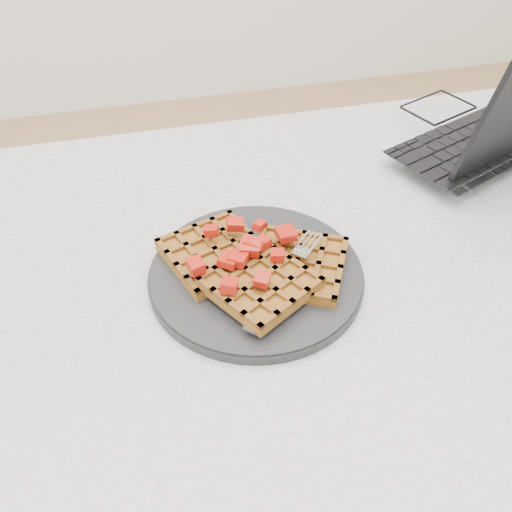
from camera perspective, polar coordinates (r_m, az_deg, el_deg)
The scene contains 7 objects.
ground at distance 1.38m, azimuth 6.31°, elevation -23.82°, with size 4.00×4.00×0.00m, color tan.
table at distance 0.85m, azimuth 9.50°, elevation -5.89°, with size 1.20×0.80×0.75m.
plate at distance 0.72m, azimuth 0.00°, elevation -1.89°, with size 0.27×0.27×0.02m, color black.
waffles at distance 0.70m, azimuth 0.09°, elevation -0.97°, with size 0.24×0.22×0.03m.
strawberry_pile at distance 0.69m, azimuth 0.00°, elevation 0.87°, with size 0.15×0.15×0.02m, color #880500, non-canonical shape.
fork at distance 0.69m, azimuth 3.31°, elevation -2.37°, with size 0.02×0.18×0.02m, color silver, non-canonical shape.
laptop at distance 1.04m, azimuth 21.67°, elevation 12.39°, with size 0.43×0.38×0.25m.
Camera 1 is at (-0.27, -0.51, 1.26)m, focal length 40.00 mm.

